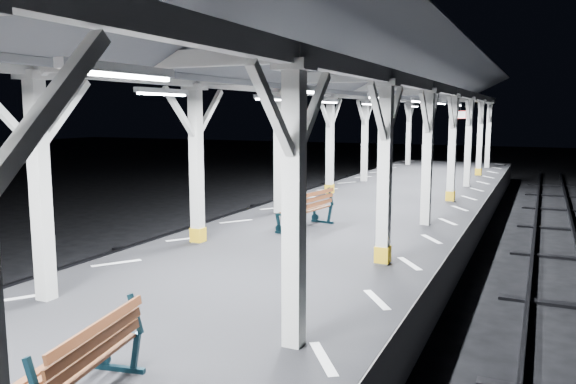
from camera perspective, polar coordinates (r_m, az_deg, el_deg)
The scene contains 8 objects.
ground at distance 9.77m, azimuth -5.58°, elevation -14.47°, with size 120.00×120.00×0.00m, color black.
platform at distance 9.59m, azimuth -5.62°, elevation -11.71°, with size 6.00×50.00×1.00m, color black.
hazard_stripes_left at distance 10.83m, azimuth -17.02°, elevation -6.92°, with size 1.00×48.00×0.01m, color silver.
hazard_stripes_right at distance 8.52m, azimuth 9.00°, elevation -10.75°, with size 1.00×48.00×0.01m, color silver.
track_left at distance 12.87m, azimuth -25.51°, elevation -9.27°, with size 2.20×60.00×0.16m.
canopy at distance 9.05m, azimuth -6.02°, elevation 13.21°, with size 5.40×49.00×4.65m.
bench_near at distance 5.70m, azimuth -20.25°, elevation -15.87°, with size 0.90×1.71×0.88m.
bench_mid at distance 13.28m, azimuth 2.17°, elevation -1.69°, with size 0.86×1.78×0.92m.
Camera 1 is at (4.57, -7.79, 3.73)m, focal length 35.00 mm.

